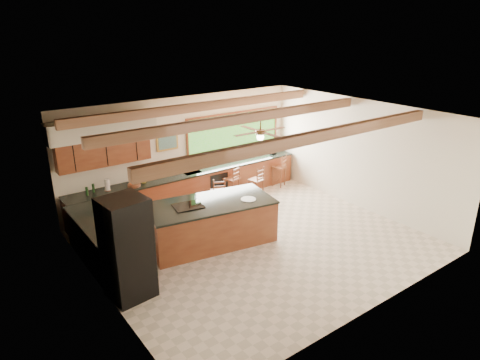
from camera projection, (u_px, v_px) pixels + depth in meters
ground at (256, 241)px, 10.14m from camera, size 7.20×7.20×0.00m
room_shell at (233, 146)px, 9.77m from camera, size 7.27×6.54×3.02m
counter_run at (173, 198)px, 11.42m from camera, size 7.12×3.10×1.24m
island at (210, 222)px, 9.93m from camera, size 3.10×1.85×1.03m
refrigerator at (127, 249)px, 7.80m from camera, size 0.85×0.83×1.98m
bar_stool_a at (219, 193)px, 11.35m from camera, size 0.50×0.50×1.06m
bar_stool_b at (233, 180)px, 12.29m from camera, size 0.47×0.47×1.05m
bar_stool_c at (257, 181)px, 12.28m from camera, size 0.42×0.42×1.01m
bar_stool_d at (280, 168)px, 13.33m from camera, size 0.49×0.49×1.04m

